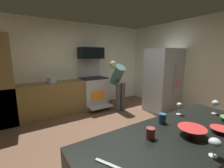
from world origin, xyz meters
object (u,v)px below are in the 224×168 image
Objects in this scene: mixing_bowl_small at (192,132)px; mug_tea at (150,133)px; mixing_bowl_large at (220,130)px; wine_glass_mid at (215,104)px; person_cook at (118,82)px; mug_coffee at (162,118)px; refrigerator at (163,80)px; oven_range at (93,91)px; wine_glass_extra at (179,106)px; microwave at (91,53)px; stock_pot at (52,80)px; wine_glass_far at (215,143)px.

mug_tea reaches higher than mixing_bowl_small.
mixing_bowl_large is 0.54m from wine_glass_mid.
person_cook is 13.85× the size of mug_coffee.
refrigerator is 17.19× the size of mug_coffee.
wine_glass_extra is at bearing -96.63° from oven_range.
person_cook is at bearing 64.22° from mug_coffee.
mixing_bowl_small is at bearing -169.97° from wine_glass_mid.
microwave is (0.00, 0.09, 1.18)m from oven_range.
oven_range is 2.06× the size of microwave.
microwave is at bearing 3.78° from stock_pot.
refrigerator reaches higher than mixing_bowl_large.
refrigerator reaches higher than mixing_bowl_small.
mixing_bowl_small is 2.36× the size of mug_coffee.
mug_coffee is (0.14, 0.58, -0.05)m from wine_glass_far.
stock_pot is (-2.79, 1.40, 0.07)m from refrigerator.
oven_range reaches higher than wine_glass_mid.
mug_tea is at bearing -165.18° from wine_glass_extra.
wine_glass_far is at bearing -103.91° from mug_coffee.
microwave is 5.13× the size of wine_glass_far.
wine_glass_extra is 0.62× the size of stock_pot.
wine_glass_far is at bearing -121.30° from mixing_bowl_small.
mixing_bowl_large is at bearing -151.44° from wine_glass_mid.
wine_glass_extra is (-0.87, -2.54, 0.15)m from person_cook.
oven_range is at bearing 90.45° from wine_glass_mid.
wine_glass_extra is (0.36, 0.37, 0.07)m from mixing_bowl_small.
wine_glass_mid is 1.69× the size of mug_coffee.
microwave is 3.36m from wine_glass_extra.
wine_glass_mid reaches higher than mug_coffee.
oven_range is at bearing -0.56° from stock_pot.
wine_glass_far reaches higher than mixing_bowl_small.
wine_glass_extra reaches higher than mug_coffee.
stock_pot is at bearing 159.21° from person_cook.
wine_glass_mid is 0.71× the size of stock_pot.
wine_glass_far is (-0.91, -0.38, -0.03)m from wine_glass_mid.
microwave is at bearing 77.35° from mug_coffee.
wine_glass_mid is 0.80m from mug_coffee.
mixing_bowl_small is 0.78m from wine_glass_mid.
person_cook is at bearing -20.79° from stock_pot.
wine_glass_extra reaches higher than mixing_bowl_large.
refrigerator is 3.44m from wine_glass_far.
stock_pot reaches higher than wine_glass_far.
stock_pot is at bearing -176.22° from microwave.
mug_tea is (-0.35, 0.18, 0.01)m from mixing_bowl_small.
person_cook is at bearing 72.68° from mixing_bowl_large.
microwave is at bearing 72.56° from mug_tea.
mug_tea is (-0.65, 0.30, 0.03)m from mixing_bowl_large.
mug_tea is at bearing 153.11° from mixing_bowl_small.
refrigerator is 7.29× the size of mixing_bowl_small.
refrigerator is at bearing -34.96° from person_cook.
wine_glass_far is at bearing -113.75° from person_cook.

